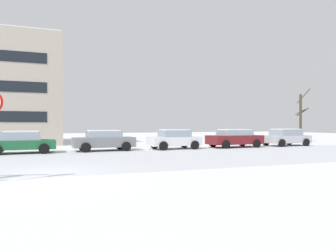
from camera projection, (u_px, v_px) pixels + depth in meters
ground_plane at (45, 174)px, 11.23m from camera, size 120.00×120.00×0.00m
road_surface at (47, 162)px, 14.81m from camera, size 80.00×9.65×0.00m
parked_car_green at (22, 142)px, 19.42m from camera, size 4.10×2.25×1.41m
parked_car_gray at (104, 140)px, 21.36m from camera, size 4.21×2.16×1.43m
parked_car_white at (174, 139)px, 22.94m from camera, size 3.89×2.13×1.47m
parked_car_maroon at (235, 138)px, 24.69m from camera, size 4.49×2.24×1.46m
parked_car_silver at (286, 137)px, 26.56m from camera, size 4.15×2.27×1.47m
tree_far_right at (301, 117)px, 31.69m from camera, size 1.05×1.35×5.57m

